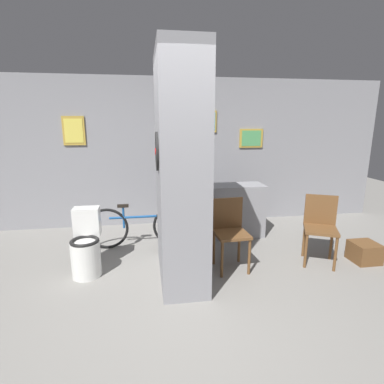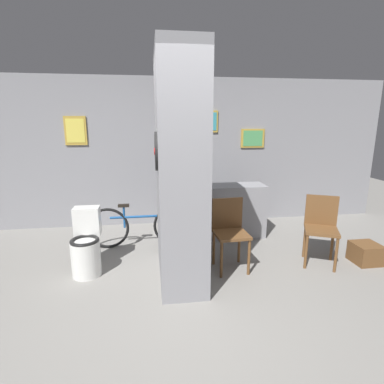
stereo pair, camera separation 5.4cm
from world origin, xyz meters
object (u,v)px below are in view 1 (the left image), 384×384
(toilet, at_px, (86,247))
(chair_near_pillar, at_px, (230,229))
(bicycle, at_px, (141,226))
(chair_by_doorway, at_px, (320,225))
(bottle_tall, at_px, (200,179))

(toilet, bearing_deg, chair_near_pillar, -3.22)
(bicycle, bearing_deg, chair_near_pillar, -36.16)
(chair_by_doorway, bearing_deg, bicycle, -174.99)
(chair_by_doorway, height_order, bottle_tall, bottle_tall)
(toilet, xyz_separation_m, chair_near_pillar, (1.79, -0.10, 0.17))
(chair_near_pillar, bearing_deg, toilet, 173.47)
(toilet, distance_m, bottle_tall, 1.98)
(bicycle, height_order, bottle_tall, bottle_tall)
(toilet, distance_m, chair_near_pillar, 1.80)
(toilet, height_order, bicycle, toilet)
(chair_near_pillar, bearing_deg, chair_by_doorway, -4.69)
(chair_by_doorway, bearing_deg, bottle_tall, 166.40)
(toilet, xyz_separation_m, chair_by_doorway, (3.02, -0.13, 0.17))
(chair_by_doorway, distance_m, bicycle, 2.52)
(chair_near_pillar, xyz_separation_m, chair_by_doorway, (1.23, -0.03, 0.00))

